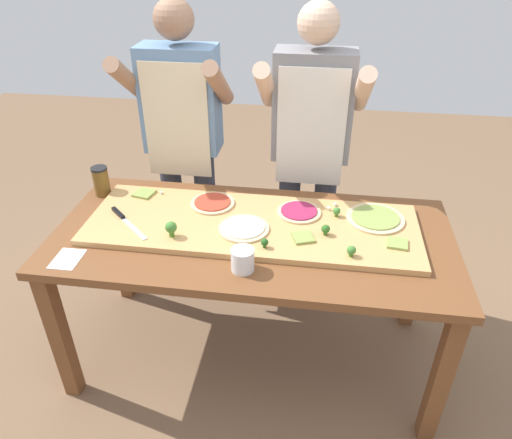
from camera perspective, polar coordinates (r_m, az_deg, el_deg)
name	(u,v)px	position (r m, az deg, el deg)	size (l,w,h in m)	color
ground_plane	(253,352)	(2.64, -0.34, -15.74)	(8.00, 8.00, 0.00)	brown
prep_table	(253,250)	(2.18, -0.40, -3.68)	(1.79, 0.84, 0.78)	brown
cutting_board	(252,225)	(2.16, -0.50, -0.63)	(1.50, 0.52, 0.03)	tan
chefs_knife	(124,219)	(2.25, -15.67, 0.10)	(0.25, 0.23, 0.02)	#B7BABF
pizza_whole_tomato_red	(212,203)	(2.29, -5.28, 2.02)	(0.21, 0.21, 0.02)	beige
pizza_whole_pesto_green	(375,218)	(2.23, 14.22, 0.17)	(0.27, 0.27, 0.02)	beige
pizza_whole_white_garlic	(244,228)	(2.09, -1.49, -1.04)	(0.23, 0.23, 0.02)	beige
pizza_whole_beet_magenta	(299,212)	(2.22, 5.21, 0.95)	(0.21, 0.21, 0.02)	beige
pizza_slice_near_left	(397,243)	(2.09, 16.72, -2.78)	(0.08, 0.08, 0.01)	#899E4C
pizza_slice_far_left	(144,193)	(2.43, -13.36, 3.10)	(0.09, 0.09, 0.01)	#899E4C
pizza_slice_far_right	(303,237)	(2.05, 5.71, -2.17)	(0.09, 0.09, 0.01)	#899E4C
broccoli_floret_front_right	(171,228)	(2.06, -10.22, -1.00)	(0.05, 0.05, 0.07)	#487A23
broccoli_floret_back_right	(337,211)	(2.21, 9.71, 0.98)	(0.04, 0.04, 0.05)	#487A23
broccoli_floret_back_left	(351,251)	(1.96, 11.45, -3.69)	(0.04, 0.04, 0.05)	#487A23
broccoli_floret_front_mid	(326,229)	(2.07, 8.41, -1.17)	(0.04, 0.04, 0.05)	#366618
broccoli_floret_front_left	(265,243)	(1.97, 1.05, -2.80)	(0.03, 0.03, 0.04)	#2C5915
cheese_crumble_a	(335,204)	(2.30, 9.52, 1.80)	(0.01, 0.01, 0.01)	silver
cheese_crumble_b	(328,209)	(2.26, 8.74, 1.30)	(0.02, 0.02, 0.02)	silver
cheese_crumble_c	(161,193)	(2.42, -11.38, 3.19)	(0.01, 0.01, 0.01)	white
flour_cup	(242,261)	(1.89, -1.72, -5.02)	(0.09, 0.09, 0.10)	white
sauce_jar	(101,181)	(2.52, -18.20, 4.44)	(0.08, 0.08, 0.15)	brown
recipe_note	(67,259)	(2.12, -21.84, -4.44)	(0.11, 0.14, 0.00)	white
cook_left	(183,132)	(2.63, -8.81, 10.39)	(0.54, 0.39, 1.67)	#333847
cook_right	(311,139)	(2.53, 6.63, 9.61)	(0.54, 0.39, 1.67)	#333847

